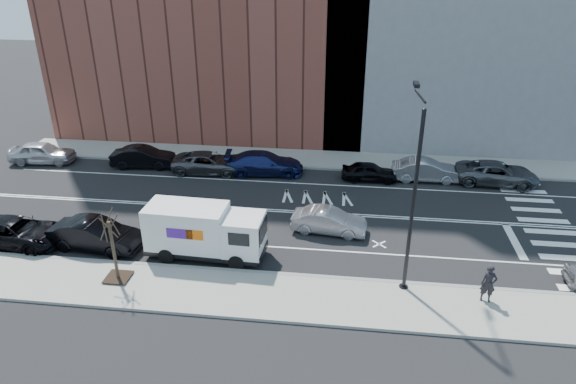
% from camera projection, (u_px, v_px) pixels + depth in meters
% --- Properties ---
extents(ground, '(120.00, 120.00, 0.00)m').
position_uv_depth(ground, '(281.00, 211.00, 32.26)').
color(ground, black).
rests_on(ground, ground).
extents(sidewalk_near, '(44.00, 3.60, 0.15)m').
position_uv_depth(sidewalk_near, '(256.00, 295.00, 24.34)').
color(sidewalk_near, gray).
rests_on(sidewalk_near, ground).
extents(sidewalk_far, '(44.00, 3.60, 0.15)m').
position_uv_depth(sidewalk_far, '(296.00, 158.00, 40.10)').
color(sidewalk_far, gray).
rests_on(sidewalk_far, ground).
extents(curb_near, '(44.00, 0.25, 0.17)m').
position_uv_depth(curb_near, '(262.00, 273.00, 25.95)').
color(curb_near, gray).
rests_on(curb_near, ground).
extents(curb_far, '(44.00, 0.25, 0.17)m').
position_uv_depth(curb_far, '(293.00, 167.00, 38.49)').
color(curb_far, gray).
rests_on(curb_far, ground).
extents(crosswalk, '(3.00, 14.00, 0.01)m').
position_uv_depth(crosswalk, '(547.00, 226.00, 30.49)').
color(crosswalk, white).
rests_on(crosswalk, ground).
extents(road_markings, '(40.00, 8.60, 0.01)m').
position_uv_depth(road_markings, '(281.00, 211.00, 32.25)').
color(road_markings, white).
rests_on(road_markings, ground).
extents(bldg_brick, '(26.00, 10.00, 22.00)m').
position_uv_depth(bldg_brick, '(210.00, 1.00, 42.37)').
color(bldg_brick, brown).
rests_on(bldg_brick, ground).
extents(streetlight, '(0.44, 4.02, 9.34)m').
position_uv_depth(streetlight, '(413.00, 191.00, 23.10)').
color(streetlight, black).
rests_on(streetlight, ground).
extents(street_tree, '(1.20, 1.20, 3.75)m').
position_uv_depth(street_tree, '(115.00, 256.00, 24.88)').
color(street_tree, black).
rests_on(street_tree, ground).
extents(fedex_van, '(6.40, 2.47, 2.88)m').
position_uv_depth(fedex_van, '(204.00, 231.00, 26.95)').
color(fedex_van, black).
rests_on(fedex_van, ground).
extents(far_parked_a, '(5.02, 2.46, 1.65)m').
position_uv_depth(far_parked_a, '(42.00, 153.00, 39.17)').
color(far_parked_a, '#B2B3B7').
rests_on(far_parked_a, ground).
extents(far_parked_b, '(4.87, 2.04, 1.56)m').
position_uv_depth(far_parked_b, '(143.00, 157.00, 38.42)').
color(far_parked_b, black).
rests_on(far_parked_b, ground).
extents(far_parked_c, '(5.42, 2.66, 1.48)m').
position_uv_depth(far_parked_c, '(209.00, 163.00, 37.55)').
color(far_parked_c, '#494B51').
rests_on(far_parked_c, ground).
extents(far_parked_d, '(5.82, 2.82, 1.63)m').
position_uv_depth(far_parked_d, '(264.00, 163.00, 37.25)').
color(far_parked_d, navy).
rests_on(far_parked_d, ground).
extents(far_parked_e, '(3.94, 1.63, 1.33)m').
position_uv_depth(far_parked_e, '(370.00, 172.00, 36.22)').
color(far_parked_e, black).
rests_on(far_parked_e, ground).
extents(far_parked_f, '(4.76, 1.77, 1.55)m').
position_uv_depth(far_parked_f, '(426.00, 170.00, 36.20)').
color(far_parked_f, '#A2A2A6').
rests_on(far_parked_f, ground).
extents(far_parked_g, '(5.75, 2.98, 1.55)m').
position_uv_depth(far_parked_g, '(497.00, 173.00, 35.69)').
color(far_parked_g, '#4F5257').
rests_on(far_parked_g, ground).
extents(driving_sedan, '(4.44, 1.96, 1.42)m').
position_uv_depth(driving_sedan, '(329.00, 221.00, 29.58)').
color(driving_sedan, '#A8A8AD').
rests_on(driving_sedan, ground).
extents(near_parked_rear_a, '(5.25, 2.31, 1.68)m').
position_uv_depth(near_parked_rear_a, '(96.00, 235.00, 27.91)').
color(near_parked_rear_a, black).
rests_on(near_parked_rear_a, ground).
extents(near_parked_rear_b, '(5.57, 2.81, 1.51)m').
position_uv_depth(near_parked_rear_b, '(17.00, 232.00, 28.37)').
color(near_parked_rear_b, black).
rests_on(near_parked_rear_b, ground).
extents(pedestrian, '(0.73, 0.52, 1.89)m').
position_uv_depth(pedestrian, '(489.00, 284.00, 23.44)').
color(pedestrian, black).
rests_on(pedestrian, sidewalk_near).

